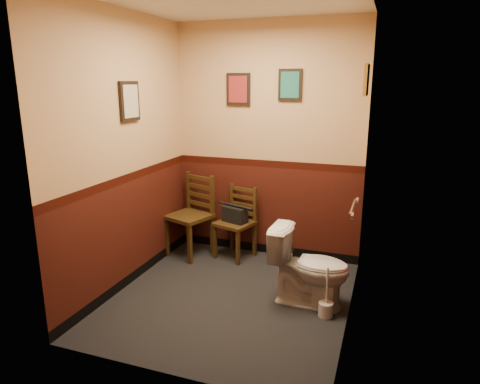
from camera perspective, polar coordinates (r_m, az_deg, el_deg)
name	(u,v)px	position (r m, az deg, el deg)	size (l,w,h in m)	color
floor	(231,298)	(4.28, -1.15, -13.89)	(2.20, 2.40, 0.00)	black
wall_back	(268,143)	(4.95, 3.69, 6.53)	(2.20, 2.70, 0.00)	#3A130D
wall_front	(164,193)	(2.76, -10.09, -0.08)	(2.20, 2.70, 0.00)	#3A130D
wall_left	(125,154)	(4.33, -15.04, 4.92)	(2.40, 2.70, 0.00)	#3A130D
wall_right	(358,169)	(3.59, 15.42, 3.00)	(2.40, 2.70, 0.00)	#3A130D
grab_bar	(353,207)	(3.93, 14.87, -2.01)	(0.05, 0.56, 0.06)	silver
framed_print_back_a	(238,89)	(4.99, -0.24, 13.54)	(0.28, 0.04, 0.36)	black
framed_print_back_b	(290,85)	(4.82, 6.70, 14.00)	(0.26, 0.04, 0.34)	black
framed_print_left	(130,101)	(4.35, -14.50, 11.63)	(0.04, 0.30, 0.38)	black
framed_print_right	(366,80)	(4.13, 16.47, 14.15)	(0.04, 0.34, 0.28)	olive
toilet	(310,267)	(4.08, 9.25, -9.87)	(0.41, 0.74, 0.73)	white
toilet_brush	(326,308)	(4.02, 11.37, -14.95)	(0.13, 0.13, 0.47)	silver
chair_left	(192,215)	(5.14, -6.46, -3.11)	(0.57, 0.57, 0.97)	#422D13
chair_right	(237,222)	(5.06, -0.44, -4.08)	(0.49, 0.49, 0.84)	#422D13
handbag	(235,214)	(5.00, -0.70, -2.99)	(0.32, 0.23, 0.21)	black
tp_stack	(283,252)	(5.03, 5.69, -7.90)	(0.23, 0.14, 0.29)	silver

